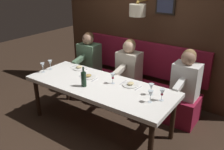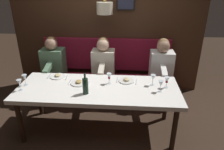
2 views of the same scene
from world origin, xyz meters
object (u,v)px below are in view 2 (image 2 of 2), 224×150
at_px(wine_glass_1, 109,76).
at_px(wine_glass_3, 167,80).
at_px(diner_near, 103,61).
at_px(wine_glass_5, 161,84).
at_px(wine_glass_0, 153,78).
at_px(wine_bottle, 85,86).
at_px(wine_glass_2, 25,78).
at_px(diner_nearest, 162,62).
at_px(dining_table, 98,91).
at_px(wine_glass_4, 19,83).
at_px(diner_middle, 53,59).

xyz_separation_m(wine_glass_1, wine_glass_3, (-0.07, -0.82, 0.00)).
relative_size(diner_near, wine_glass_5, 4.82).
xyz_separation_m(wine_glass_0, wine_glass_3, (-0.07, -0.19, -0.00)).
xyz_separation_m(wine_glass_3, wine_bottle, (-0.25, 1.11, 0.00)).
bearing_deg(wine_glass_2, wine_glass_5, -91.58).
bearing_deg(wine_glass_1, wine_glass_3, -94.79).
height_order(diner_nearest, wine_glass_2, diner_nearest).
bearing_deg(wine_bottle, diner_near, -6.55).
distance_m(wine_glass_2, wine_glass_5, 1.93).
relative_size(dining_table, wine_glass_3, 14.12).
xyz_separation_m(diner_near, wine_glass_1, (-0.74, -0.17, 0.04)).
bearing_deg(dining_table, wine_glass_0, -80.09).
distance_m(wine_glass_4, wine_glass_5, 1.94).
bearing_deg(wine_bottle, wine_glass_1, -41.89).
bearing_deg(wine_glass_5, wine_bottle, 97.30).
height_order(wine_glass_3, wine_bottle, wine_bottle).
height_order(wine_glass_5, wine_bottle, wine_bottle).
bearing_deg(wine_glass_4, wine_glass_2, 0.04).
relative_size(wine_glass_2, wine_glass_5, 1.00).
height_order(diner_nearest, wine_glass_4, diner_nearest).
bearing_deg(wine_glass_0, wine_glass_3, -109.40).
height_order(diner_nearest, wine_glass_1, diner_nearest).
relative_size(dining_table, wine_bottle, 7.72).
height_order(wine_glass_1, wine_glass_2, same).
distance_m(diner_near, wine_glass_1, 0.76).
relative_size(dining_table, wine_glass_4, 14.12).
relative_size(wine_glass_0, wine_glass_3, 1.00).
bearing_deg(wine_glass_5, wine_glass_4, 93.21).
bearing_deg(dining_table, wine_glass_2, 90.03).
height_order(dining_table, wine_glass_0, wine_glass_0).
xyz_separation_m(diner_nearest, wine_glass_2, (-0.88, 2.08, 0.04)).
height_order(wine_glass_0, wine_glass_5, same).
height_order(diner_nearest, wine_glass_0, diner_nearest).
distance_m(wine_glass_0, wine_glass_2, 1.85).
relative_size(diner_nearest, wine_glass_2, 4.82).
xyz_separation_m(diner_near, wine_glass_5, (-0.94, -0.89, 0.04)).
bearing_deg(wine_glass_0, diner_middle, 66.67).
height_order(wine_glass_1, wine_glass_3, same).
bearing_deg(wine_glass_0, diner_nearest, -17.16).
bearing_deg(dining_table, wine_glass_5, -93.53).
xyz_separation_m(wine_glass_1, wine_bottle, (-0.32, 0.29, 0.00)).
bearing_deg(wine_glass_3, wine_glass_1, 85.21).
bearing_deg(wine_glass_1, wine_glass_0, -90.30).
bearing_deg(wine_glass_2, diner_nearest, -67.01).
relative_size(wine_glass_2, wine_glass_3, 1.00).
bearing_deg(dining_table, wine_bottle, 142.32).
xyz_separation_m(diner_middle, wine_glass_2, (-0.88, 0.12, 0.04)).
relative_size(diner_middle, wine_glass_2, 4.82).
bearing_deg(wine_glass_0, wine_bottle, 109.07).
relative_size(wine_glass_0, wine_glass_4, 1.00).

